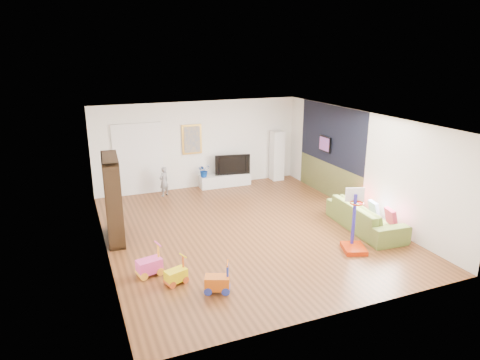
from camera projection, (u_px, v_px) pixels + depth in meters
name	position (u px, v px, depth m)	size (l,w,h in m)	color
floor	(246.00, 230.00, 10.38)	(6.50, 7.50, 0.00)	brown
ceiling	(247.00, 119.00, 9.59)	(6.50, 7.50, 0.00)	white
wall_back	(199.00, 145.00, 13.31)	(6.50, 0.00, 2.70)	white
wall_front	(340.00, 240.00, 6.67)	(6.50, 0.00, 2.70)	silver
wall_left	(102.00, 193.00, 8.82)	(0.00, 7.50, 2.70)	silver
wall_right	(361.00, 163.00, 11.16)	(0.00, 7.50, 2.70)	silver
navy_accent	(331.00, 135.00, 12.25)	(0.01, 3.20, 1.70)	black
olive_wainscot	(328.00, 180.00, 12.65)	(0.01, 3.20, 1.00)	brown
doorway	(139.00, 160.00, 12.68)	(1.45, 0.06, 2.10)	white
painting_back	(192.00, 139.00, 13.13)	(0.62, 0.06, 0.92)	gold
artwork_right	(325.00, 144.00, 12.49)	(0.04, 0.56, 0.46)	#7F3F8C
media_console	(225.00, 180.00, 13.68)	(1.64, 0.41, 0.38)	silver
tall_cabinet	(277.00, 156.00, 14.18)	(0.38, 0.38, 1.64)	white
bookshelf	(113.00, 199.00, 9.62)	(0.35, 1.33, 1.95)	black
sofa	(365.00, 216.00, 10.32)	(2.25, 0.88, 0.66)	olive
basketball_hoop	(356.00, 221.00, 9.10)	(0.47, 0.58, 1.38)	#AC2605
ride_on_yellow	(176.00, 271.00, 7.91)	(0.40, 0.25, 0.53)	yellow
ride_on_orange	(217.00, 277.00, 7.63)	(0.44, 0.27, 0.59)	#CA5811
ride_on_pink	(149.00, 261.00, 8.20)	(0.47, 0.29, 0.62)	#E7429B
child	(164.00, 181.00, 12.66)	(0.33, 0.22, 0.90)	gray
tv	(232.00, 164.00, 13.61)	(1.12, 0.15, 0.65)	black
vase_plant	(204.00, 170.00, 13.28)	(0.38, 0.33, 0.43)	navy
pillow_left	(391.00, 217.00, 9.80)	(0.10, 0.38, 0.38)	#BC2C4F
pillow_center	(374.00, 208.00, 10.32)	(0.09, 0.35, 0.35)	silver
pillow_right	(356.00, 199.00, 10.94)	(0.10, 0.39, 0.39)	red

